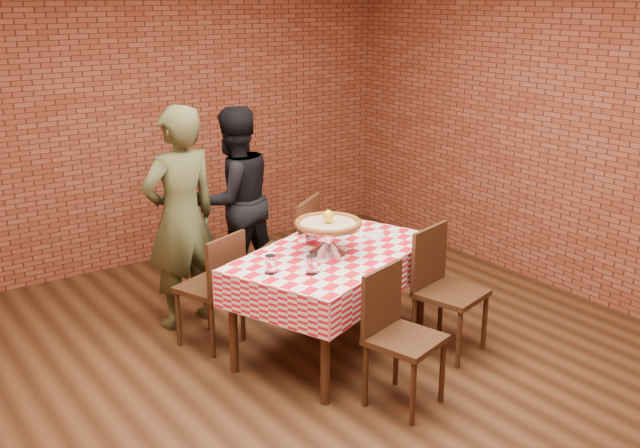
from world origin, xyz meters
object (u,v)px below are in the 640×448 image
(pizza, at_px, (328,224))
(condiment_caddy, at_px, (307,233))
(table, at_px, (333,301))
(diner_olive, at_px, (181,218))
(chair_near_right, at_px, (451,293))
(chair_far_left, at_px, (209,289))
(chair_far_right, at_px, (285,252))
(water_glass_right, at_px, (271,264))
(diner_black, at_px, (234,200))
(water_glass_left, at_px, (312,265))
(chair_near_left, at_px, (405,341))
(pizza_stand, at_px, (328,239))

(pizza, height_order, condiment_caddy, pizza)
(table, bearing_deg, diner_olive, 124.20)
(condiment_caddy, bearing_deg, chair_near_right, -55.42)
(table, height_order, chair_far_left, chair_far_left)
(pizza, relative_size, chair_near_right, 0.52)
(chair_far_left, xyz_separation_m, chair_far_right, (0.85, 0.28, 0.03))
(condiment_caddy, distance_m, diner_olive, 1.00)
(water_glass_right, xyz_separation_m, diner_black, (0.58, 1.55, -0.01))
(table, height_order, chair_near_right, chair_near_right)
(chair_near_right, bearing_deg, table, 127.06)
(water_glass_left, xyz_separation_m, diner_olive, (-0.32, 1.29, 0.05))
(water_glass_left, height_order, chair_far_left, water_glass_left)
(chair_far_left, bearing_deg, chair_near_right, 120.06)
(condiment_caddy, height_order, chair_far_right, chair_far_right)
(pizza, relative_size, water_glass_left, 3.88)
(pizza, bearing_deg, water_glass_right, -169.19)
(table, xyz_separation_m, water_glass_left, (-0.37, -0.27, 0.44))
(chair_near_left, distance_m, chair_far_right, 1.77)
(chair_far_right, xyz_separation_m, diner_olive, (-0.84, 0.15, 0.40))
(chair_far_right, bearing_deg, condiment_caddy, 37.72)
(diner_olive, bearing_deg, diner_black, -155.23)
(pizza_stand, distance_m, pizza, 0.11)
(pizza_stand, height_order, diner_black, diner_black)
(pizza_stand, distance_m, water_glass_right, 0.55)
(pizza_stand, relative_size, chair_near_right, 0.51)
(water_glass_right, bearing_deg, chair_near_left, -57.62)
(condiment_caddy, bearing_deg, chair_near_left, -99.78)
(water_glass_left, height_order, diner_black, diner_black)
(table, xyz_separation_m, chair_near_right, (0.67, -0.52, 0.08))
(pizza_stand, distance_m, condiment_caddy, 0.27)
(diner_black, bearing_deg, water_glass_left, 74.13)
(chair_near_left, bearing_deg, condiment_caddy, 71.83)
(water_glass_right, relative_size, condiment_caddy, 0.82)
(chair_near_right, height_order, diner_black, diner_black)
(pizza_stand, xyz_separation_m, water_glass_left, (-0.32, -0.27, -0.04))
(water_glass_left, relative_size, diner_black, 0.08)
(water_glass_right, bearing_deg, chair_near_right, -18.49)
(condiment_caddy, bearing_deg, chair_far_left, 146.17)
(water_glass_left, xyz_separation_m, chair_far_right, (0.52, 1.14, -0.35))
(water_glass_right, bearing_deg, diner_black, 69.51)
(condiment_caddy, relative_size, chair_near_right, 0.16)
(chair_far_left, bearing_deg, pizza, 116.95)
(chair_near_right, bearing_deg, diner_black, 94.16)
(chair_near_right, xyz_separation_m, diner_olive, (-1.36, 1.55, 0.41))
(chair_far_left, relative_size, chair_far_right, 0.93)
(pizza_stand, bearing_deg, diner_black, 88.35)
(condiment_caddy, distance_m, chair_near_right, 1.13)
(chair_near_right, distance_m, diner_black, 2.11)
(condiment_caddy, bearing_deg, pizza_stand, -98.44)
(pizza_stand, relative_size, water_glass_right, 3.83)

